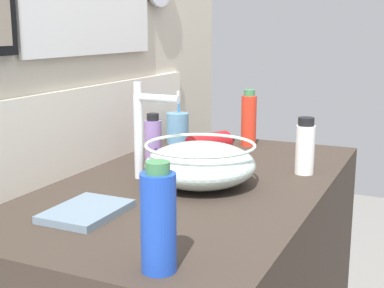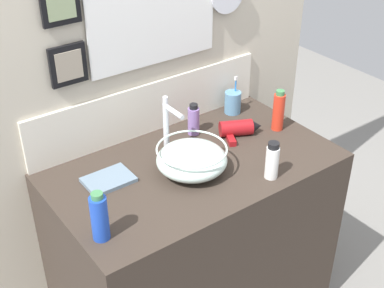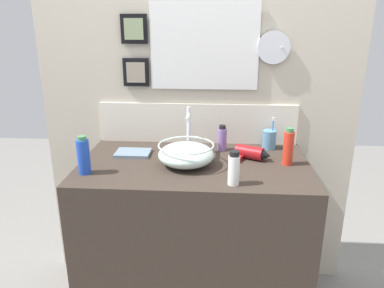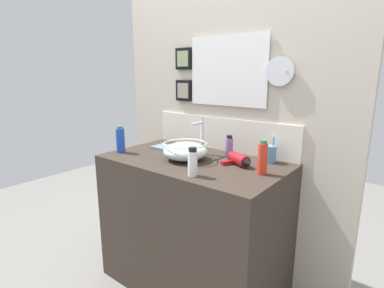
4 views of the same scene
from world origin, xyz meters
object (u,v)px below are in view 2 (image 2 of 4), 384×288
object	(u,v)px
glass_bowl_sink	(192,159)
soap_dispenser	(99,217)
spray_bottle	(194,120)
hair_drier	(239,128)
hand_towel	(109,180)
faucet	(168,122)
shampoo_bottle	(279,111)
lotion_bottle	(272,161)
toothbrush_cup	(233,102)

from	to	relation	value
glass_bowl_sink	soap_dispenser	size ratio (longest dim) A/B	1.51
spray_bottle	soap_dispenser	bearing A→B (deg)	-150.44
hair_drier	soap_dispenser	world-z (taller)	soap_dispenser
hair_drier	hand_towel	distance (m)	0.63
faucet	spray_bottle	distance (m)	0.21
shampoo_bottle	lotion_bottle	xyz separation A→B (m)	(-0.28, -0.26, -0.02)
spray_bottle	lotion_bottle	world-z (taller)	lotion_bottle
faucet	hair_drier	xyz separation A→B (m)	(0.33, -0.06, -0.12)
faucet	hair_drier	size ratio (longest dim) A/B	1.26
hair_drier	toothbrush_cup	xyz separation A→B (m)	(0.11, 0.18, 0.02)
faucet	hand_towel	bearing A→B (deg)	-174.39
hand_towel	glass_bowl_sink	bearing A→B (deg)	-24.05
glass_bowl_sink	toothbrush_cup	world-z (taller)	toothbrush_cup
toothbrush_cup	hand_towel	world-z (taller)	toothbrush_cup
hair_drier	toothbrush_cup	size ratio (longest dim) A/B	1.13
hair_drier	soap_dispenser	xyz separation A→B (m)	(-0.80, -0.24, 0.05)
shampoo_bottle	lotion_bottle	world-z (taller)	shampoo_bottle
hair_drier	hand_towel	bearing A→B (deg)	177.34
spray_bottle	lotion_bottle	distance (m)	0.45
spray_bottle	lotion_bottle	xyz separation A→B (m)	(0.05, -0.44, 0.01)
faucet	shampoo_bottle	xyz separation A→B (m)	(0.50, -0.12, -0.06)
soap_dispenser	lotion_bottle	bearing A→B (deg)	-6.26
glass_bowl_sink	hand_towel	bearing A→B (deg)	155.95
faucet	toothbrush_cup	distance (m)	0.47
toothbrush_cup	soap_dispenser	world-z (taller)	soap_dispenser
hair_drier	shampoo_bottle	xyz separation A→B (m)	(0.17, -0.06, 0.06)
shampoo_bottle	soap_dispenser	xyz separation A→B (m)	(-0.97, -0.18, -0.00)
shampoo_bottle	hand_towel	world-z (taller)	shampoo_bottle
toothbrush_cup	shampoo_bottle	xyz separation A→B (m)	(0.06, -0.24, 0.04)
hand_towel	shampoo_bottle	bearing A→B (deg)	-6.27
spray_bottle	lotion_bottle	bearing A→B (deg)	-83.96
toothbrush_cup	spray_bottle	world-z (taller)	toothbrush_cup
faucet	soap_dispenser	distance (m)	0.56
glass_bowl_sink	toothbrush_cup	xyz separation A→B (m)	(0.44, 0.28, -0.00)
glass_bowl_sink	toothbrush_cup	size ratio (longest dim) A/B	1.56
glass_bowl_sink	spray_bottle	xyz separation A→B (m)	(0.18, 0.23, 0.01)
glass_bowl_sink	hair_drier	bearing A→B (deg)	17.36
shampoo_bottle	soap_dispenser	size ratio (longest dim) A/B	1.03
hair_drier	toothbrush_cup	distance (m)	0.21
glass_bowl_sink	spray_bottle	distance (m)	0.29
soap_dispenser	lotion_bottle	size ratio (longest dim) A/B	1.18
shampoo_bottle	hand_towel	xyz separation A→B (m)	(-0.80, 0.09, -0.08)
spray_bottle	hand_towel	bearing A→B (deg)	-168.15
lotion_bottle	hand_towel	xyz separation A→B (m)	(-0.52, 0.34, -0.07)
soap_dispenser	spray_bottle	distance (m)	0.75
glass_bowl_sink	soap_dispenser	world-z (taller)	soap_dispenser
glass_bowl_sink	lotion_bottle	distance (m)	0.31
hair_drier	glass_bowl_sink	bearing A→B (deg)	-162.64
soap_dispenser	hand_towel	size ratio (longest dim) A/B	1.00
soap_dispenser	spray_bottle	xyz separation A→B (m)	(0.65, 0.37, -0.02)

